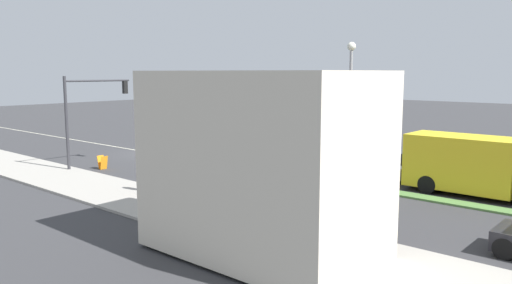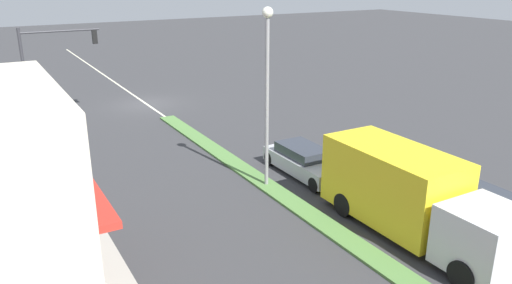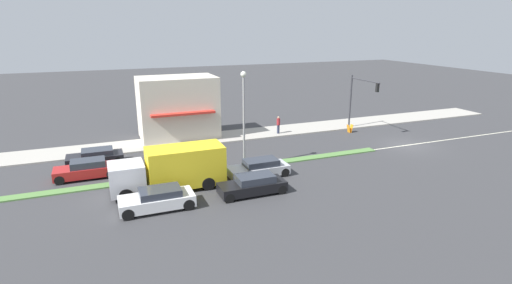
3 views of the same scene
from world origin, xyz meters
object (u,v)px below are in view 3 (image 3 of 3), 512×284
(traffic_signal_main, at_px, (359,94))
(hatchback_red, at_px, (86,169))
(warning_aframe_sign, at_px, (350,128))
(street_lamp, at_px, (244,107))
(van_white, at_px, (158,199))
(pedestrian, at_px, (278,124))
(sedan_dark, at_px, (96,157))
(suv_black, at_px, (253,185))
(sedan_silver, at_px, (259,168))
(delivery_truck, at_px, (172,168))

(traffic_signal_main, height_order, hatchback_red, traffic_signal_main)
(warning_aframe_sign, height_order, hatchback_red, hatchback_red)
(street_lamp, xyz_separation_m, van_white, (-5.00, 7.40, -4.13))
(pedestrian, distance_m, hatchback_red, 18.94)
(sedan_dark, bearing_deg, suv_black, -136.44)
(suv_black, height_order, sedan_silver, same)
(pedestrian, distance_m, sedan_dark, 17.63)
(pedestrian, height_order, sedan_silver, pedestrian)
(pedestrian, xyz_separation_m, sedan_dark, (-2.94, 17.37, -0.42))
(suv_black, height_order, sedan_dark, suv_black)
(suv_black, height_order, hatchback_red, hatchback_red)
(street_lamp, xyz_separation_m, warning_aframe_sign, (5.89, -13.84, -4.35))
(street_lamp, relative_size, suv_black, 1.67)
(delivery_truck, distance_m, van_white, 3.26)
(delivery_truck, relative_size, sedan_dark, 1.76)
(sedan_dark, relative_size, hatchback_red, 0.99)
(suv_black, distance_m, sedan_silver, 3.21)
(pedestrian, bearing_deg, traffic_signal_main, -102.40)
(warning_aframe_sign, xyz_separation_m, sedan_dark, (-0.89, 24.59, 0.20))
(delivery_truck, bearing_deg, street_lamp, -69.70)
(street_lamp, relative_size, delivery_truck, 0.98)
(traffic_signal_main, bearing_deg, warning_aframe_sign, 102.82)
(warning_aframe_sign, xyz_separation_m, suv_black, (-10.89, 15.08, 0.19))
(hatchback_red, bearing_deg, street_lamp, -100.90)
(street_lamp, height_order, pedestrian, street_lamp)
(street_lamp, bearing_deg, suv_black, 166.08)
(suv_black, relative_size, hatchback_red, 1.03)
(suv_black, distance_m, sedan_dark, 13.80)
(traffic_signal_main, height_order, sedan_silver, traffic_signal_main)
(traffic_signal_main, xyz_separation_m, street_lamp, (-6.12, 14.88, 0.88))
(van_white, bearing_deg, delivery_truck, -27.44)
(street_lamp, distance_m, suv_black, 6.62)
(pedestrian, height_order, hatchback_red, pedestrian)
(suv_black, bearing_deg, delivery_truck, 59.27)
(van_white, relative_size, sedan_silver, 0.99)
(street_lamp, relative_size, warning_aframe_sign, 8.80)
(delivery_truck, bearing_deg, traffic_signal_main, -68.21)
(van_white, distance_m, sedan_dark, 10.55)
(traffic_signal_main, bearing_deg, sedan_silver, 119.78)
(pedestrian, relative_size, warning_aframe_sign, 2.10)
(traffic_signal_main, height_order, delivery_truck, traffic_signal_main)
(suv_black, xyz_separation_m, sedan_silver, (2.80, -1.57, 0.01))
(van_white, relative_size, hatchback_red, 1.03)
(sedan_dark, distance_m, hatchback_red, 2.88)
(street_lamp, relative_size, sedan_dark, 1.73)
(suv_black, bearing_deg, pedestrian, -31.28)
(suv_black, distance_m, hatchback_red, 12.47)
(hatchback_red, bearing_deg, delivery_truck, -128.78)
(street_lamp, height_order, sedan_dark, street_lamp)
(pedestrian, bearing_deg, hatchback_red, 107.64)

